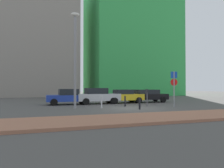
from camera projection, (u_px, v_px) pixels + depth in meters
name	position (u px, v px, depth m)	size (l,w,h in m)	color
ground_plane	(131.00, 108.00, 16.40)	(120.00, 120.00, 0.00)	#4C4947
sidewalk_brick	(171.00, 117.00, 11.21)	(40.00, 3.25, 0.14)	#9E664C
parked_car_blue	(68.00, 97.00, 19.98)	(4.17, 2.08, 1.50)	#1E389E
parked_car_silver	(98.00, 96.00, 20.78)	(4.40, 2.12, 1.59)	#B7BABF
parked_car_yellow	(123.00, 96.00, 21.85)	(4.16, 2.08, 1.43)	gold
parked_car_black	(147.00, 95.00, 22.95)	(4.57, 2.11, 1.40)	black
parking_sign_post	(174.00, 84.00, 17.54)	(0.59, 0.18, 3.03)	gray
parking_meter	(147.00, 95.00, 18.01)	(0.18, 0.14, 1.50)	#4C4C51
street_lamp	(75.00, 52.00, 16.18)	(0.70, 0.36, 7.55)	gray
traffic_bollard_near	(140.00, 103.00, 15.55)	(0.15, 0.15, 0.90)	black
traffic_bollard_mid	(125.00, 101.00, 18.01)	(0.14, 0.14, 0.91)	black
traffic_bollard_far	(101.00, 102.00, 16.55)	(0.12, 0.12, 1.05)	#B7B7BC
building_colorful_midrise	(129.00, 31.00, 46.00)	(17.86, 15.40, 28.68)	green
building_under_construction	(41.00, 45.00, 41.03)	(13.12, 14.71, 20.36)	gray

